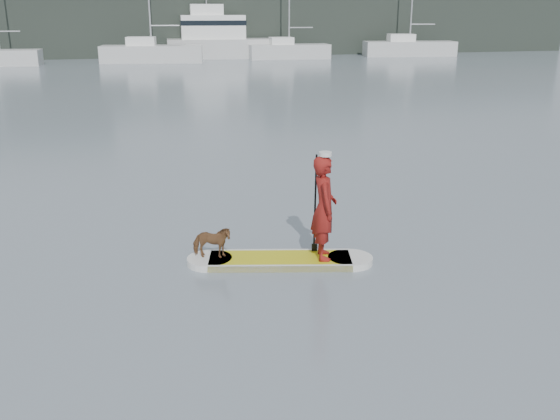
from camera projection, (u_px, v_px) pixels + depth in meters
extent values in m
plane|color=slate|center=(241.00, 248.00, 11.77)|extent=(140.00, 140.00, 0.00)
cube|color=gold|center=(280.00, 260.00, 11.05)|extent=(2.62, 1.35, 0.12)
cylinder|color=silver|center=(210.00, 261.00, 11.04)|extent=(0.80, 0.80, 0.12)
cylinder|color=silver|center=(350.00, 260.00, 11.07)|extent=(0.80, 0.80, 0.12)
cube|color=silver|center=(280.00, 253.00, 11.40)|extent=(2.45, 0.63, 0.12)
cube|color=silver|center=(280.00, 269.00, 10.70)|extent=(2.45, 0.63, 0.12)
imported|color=maroon|center=(324.00, 208.00, 10.76)|extent=(0.55, 0.73, 1.83)
cylinder|color=silver|center=(325.00, 154.00, 10.47)|extent=(0.22, 0.22, 0.07)
imported|color=brown|center=(212.00, 242.00, 10.93)|extent=(0.75, 0.50, 0.58)
cylinder|color=black|center=(315.00, 205.00, 11.05)|extent=(0.10, 0.30, 1.89)
cube|color=black|center=(314.00, 252.00, 11.33)|extent=(0.10, 0.04, 0.32)
cylinder|color=#B7B7BC|center=(6.00, 31.00, 49.32)|extent=(2.13, 0.25, 0.09)
cube|color=silver|center=(152.00, 54.00, 52.89)|extent=(8.76, 3.85, 1.41)
cube|color=white|center=(141.00, 41.00, 52.49)|extent=(2.62, 2.17, 0.71)
cylinder|color=#B7B7BC|center=(165.00, 26.00, 52.29)|extent=(2.41, 0.46, 0.10)
cube|color=silver|center=(289.00, 52.00, 56.93)|extent=(7.40, 2.62, 1.28)
cube|color=white|center=(281.00, 41.00, 56.49)|extent=(2.11, 1.73, 0.64)
cylinder|color=#B7B7BC|center=(301.00, 28.00, 56.51)|extent=(2.20, 0.17, 0.09)
cube|color=silver|center=(409.00, 49.00, 60.28)|extent=(9.00, 4.04, 1.38)
cube|color=white|center=(401.00, 38.00, 59.90)|extent=(2.71, 2.19, 0.69)
cylinder|color=#B7B7BC|center=(423.00, 24.00, 59.66)|extent=(2.35, 0.51, 0.10)
cube|color=silver|center=(225.00, 48.00, 57.82)|extent=(10.71, 3.99, 1.72)
cube|color=white|center=(213.00, 27.00, 57.06)|extent=(5.95, 3.00, 2.10)
cube|color=white|center=(207.00, 10.00, 56.50)|extent=(3.06, 1.99, 0.96)
cube|color=black|center=(213.00, 23.00, 56.94)|extent=(6.06, 3.07, 0.43)
cube|color=black|center=(138.00, 24.00, 59.77)|extent=(90.00, 6.00, 6.00)
cube|color=black|center=(26.00, 7.00, 57.90)|extent=(14.00, 4.00, 9.00)
cube|color=black|center=(314.00, 13.00, 64.57)|extent=(10.00, 4.00, 8.00)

